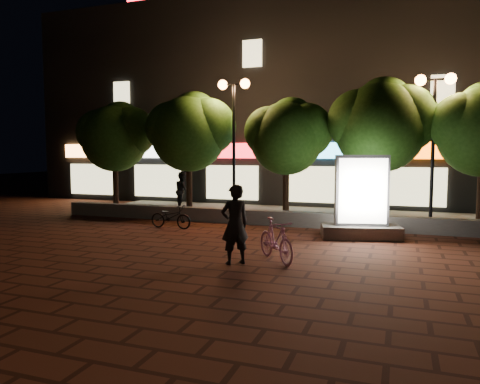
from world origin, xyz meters
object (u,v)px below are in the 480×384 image
at_px(tree_mid, 288,133).
at_px(ad_kiosk, 361,205).
at_px(scooter_pink, 276,240).
at_px(rider, 235,224).
at_px(tree_left, 191,129).
at_px(pedestrian, 183,190).
at_px(street_lamp_left, 234,112).
at_px(tree_right, 382,122).
at_px(scooter_parked, 171,217).
at_px(tree_far_left, 116,134).
at_px(street_lamp_right, 434,110).

height_order(tree_mid, ad_kiosk, tree_mid).
bearing_deg(scooter_pink, rider, 172.64).
bearing_deg(rider, scooter_pink, 172.29).
bearing_deg(tree_left, rider, -57.46).
bearing_deg(pedestrian, street_lamp_left, -141.38).
relative_size(tree_right, scooter_parked, 3.39).
bearing_deg(ad_kiosk, tree_right, 81.94).
xyz_separation_m(tree_far_left, street_lamp_left, (5.45, -0.26, 0.74)).
relative_size(tree_right, scooter_pink, 3.06).
bearing_deg(street_lamp_right, rider, -123.25).
bearing_deg(street_lamp_right, street_lamp_left, 180.00).
xyz_separation_m(street_lamp_left, ad_kiosk, (4.95, -2.57, -3.04)).
distance_m(street_lamp_right, pedestrian, 10.27).
distance_m(tree_far_left, tree_left, 3.51).
bearing_deg(pedestrian, tree_mid, -129.49).
bearing_deg(street_lamp_left, tree_left, 172.30).
bearing_deg(tree_right, tree_left, -180.00).
bearing_deg(scooter_pink, tree_mid, 59.74).
relative_size(tree_mid, pedestrian, 2.77).
bearing_deg(ad_kiosk, scooter_pink, -113.56).
bearing_deg(tree_right, tree_mid, -180.00).
distance_m(tree_mid, pedestrian, 5.41).
bearing_deg(tree_far_left, tree_right, 0.00).
height_order(street_lamp_left, pedestrian, street_lamp_left).
distance_m(street_lamp_left, ad_kiosk, 6.36).
height_order(tree_far_left, street_lamp_right, street_lamp_right).
xyz_separation_m(street_lamp_right, scooter_parked, (-8.11, -3.02, -3.50)).
xyz_separation_m(tree_mid, scooter_pink, (1.31, -6.50, -2.72)).
relative_size(tree_mid, street_lamp_left, 0.87).
bearing_deg(street_lamp_left, street_lamp_right, 0.00).
bearing_deg(tree_far_left, tree_left, 0.00).
bearing_deg(tree_left, tree_far_left, -180.00).
distance_m(tree_right, rider, 8.04).
height_order(tree_right, street_lamp_left, street_lamp_left).
bearing_deg(rider, tree_right, -153.68).
height_order(tree_right, street_lamp_right, tree_right).
bearing_deg(tree_left, scooter_pink, -50.78).
distance_m(ad_kiosk, scooter_parked, 6.11).
bearing_deg(street_lamp_right, tree_mid, 176.96).
xyz_separation_m(tree_far_left, scooter_pink, (8.81, -6.50, -2.79)).
height_order(tree_far_left, tree_right, tree_right).
bearing_deg(pedestrian, ad_kiosk, -145.08).
relative_size(tree_far_left, tree_right, 0.91).
relative_size(tree_mid, street_lamp_right, 0.90).
relative_size(ad_kiosk, pedestrian, 1.51).
bearing_deg(tree_mid, ad_kiosk, -44.34).
relative_size(street_lamp_right, rider, 2.76).
height_order(tree_left, tree_mid, tree_left).
distance_m(tree_mid, rider, 7.43).
bearing_deg(tree_mid, scooter_parked, -133.92).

